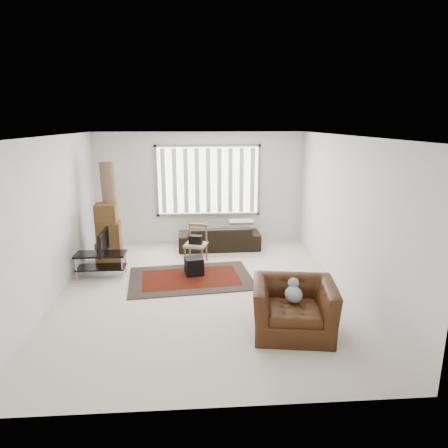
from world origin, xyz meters
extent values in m
plane|color=beige|center=(0.00, 0.00, 0.00)|extent=(6.00, 6.00, 0.00)
cube|color=white|center=(0.00, 0.00, 2.70)|extent=(5.00, 6.00, 0.02)
cube|color=white|center=(0.00, 3.00, 1.35)|extent=(5.00, 0.02, 2.70)
cube|color=white|center=(0.00, -3.00, 1.35)|extent=(5.00, 0.02, 2.70)
cube|color=white|center=(-2.50, 0.00, 1.35)|extent=(0.02, 6.00, 2.70)
cube|color=white|center=(2.50, 0.00, 1.35)|extent=(0.02, 6.00, 2.70)
cube|color=white|center=(0.20, 2.98, 1.55)|extent=(2.40, 0.01, 1.60)
cube|color=gray|center=(0.20, 2.96, 1.55)|extent=(2.52, 0.06, 1.72)
cube|color=white|center=(0.20, 2.92, 1.55)|extent=(2.40, 0.02, 1.55)
cube|color=black|center=(-0.23, 0.60, 0.01)|extent=(2.47, 1.78, 0.02)
cube|color=#491006|center=(-0.23, 0.60, 0.02)|extent=(1.94, 1.25, 0.00)
cube|color=black|center=(-1.95, 0.84, 0.46)|extent=(0.95, 0.43, 0.04)
cube|color=black|center=(-1.95, 0.84, 0.19)|extent=(0.91, 0.40, 0.03)
cylinder|color=#B2B2B7|center=(-2.38, 0.66, 0.24)|extent=(0.03, 0.03, 0.48)
cylinder|color=#B2B2B7|center=(-1.52, 0.66, 0.24)|extent=(0.03, 0.03, 0.48)
cylinder|color=#B2B2B7|center=(-2.38, 1.02, 0.24)|extent=(0.03, 0.03, 0.48)
cylinder|color=#B2B2B7|center=(-1.52, 1.02, 0.24)|extent=(0.03, 0.03, 0.48)
imported|color=black|center=(-1.95, 0.84, 0.70)|extent=(0.10, 0.77, 0.44)
cube|color=black|center=(-0.16, 0.79, 0.19)|extent=(0.40, 0.40, 0.34)
cube|color=brown|center=(-1.95, 1.63, 0.24)|extent=(0.55, 0.51, 0.47)
cube|color=brown|center=(-1.93, 1.60, 0.69)|extent=(0.50, 0.46, 0.43)
cube|color=brown|center=(-1.97, 1.65, 1.09)|extent=(0.45, 0.45, 0.38)
cube|color=silver|center=(-1.99, 1.84, 0.33)|extent=(0.53, 0.28, 0.65)
cylinder|color=brown|center=(-1.90, 1.83, 1.06)|extent=(0.53, 0.75, 2.13)
imported|color=black|center=(0.43, 2.45, 0.36)|extent=(1.92, 0.87, 0.73)
cube|color=#988A63|center=(-0.12, 1.46, 0.41)|extent=(0.54, 0.54, 0.05)
cylinder|color=brown|center=(-0.35, 1.33, 0.21)|extent=(0.04, 0.04, 0.41)
cylinder|color=brown|center=(0.01, 1.23, 0.21)|extent=(0.04, 0.04, 0.41)
cylinder|color=brown|center=(-0.25, 1.69, 0.21)|extent=(0.04, 0.04, 0.41)
cylinder|color=brown|center=(0.11, 1.59, 0.21)|extent=(0.04, 0.04, 0.41)
cube|color=brown|center=(-0.07, 1.65, 0.79)|extent=(0.41, 0.15, 0.06)
cube|color=brown|center=(-0.25, 1.70, 0.62)|extent=(0.05, 0.05, 0.41)
cube|color=brown|center=(0.11, 1.60, 0.62)|extent=(0.05, 0.05, 0.41)
cube|color=black|center=(-0.12, 1.46, 0.52)|extent=(0.31, 0.22, 0.18)
imported|color=#3E1F0C|center=(1.25, -1.50, 0.42)|extent=(1.29, 1.16, 0.85)
ellipsoid|color=#59595B|center=(1.25, -1.50, 0.55)|extent=(0.28, 0.34, 0.21)
sphere|color=#59595B|center=(1.27, -1.34, 0.68)|extent=(0.16, 0.16, 0.16)
camera|label=1|loc=(-0.10, -6.58, 2.92)|focal=32.00mm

